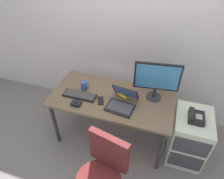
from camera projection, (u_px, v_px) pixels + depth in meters
name	position (u px, v px, depth m)	size (l,w,h in m)	color
ground_plane	(112.00, 135.00, 2.91)	(8.00, 8.00, 0.00)	slate
back_wall	(129.00, 22.00, 2.54)	(6.00, 0.10, 2.80)	beige
desk	(112.00, 102.00, 2.49)	(1.49, 0.74, 0.74)	brown
file_cabinet	(188.00, 137.00, 2.46)	(0.42, 0.53, 0.69)	beige
desk_phone	(196.00, 117.00, 2.21)	(0.17, 0.20, 0.09)	black
office_chair	(102.00, 179.00, 1.97)	(0.52, 0.53, 0.95)	black
monitor_main	(157.00, 79.00, 2.26)	(0.52, 0.18, 0.48)	#262628
keyboard	(80.00, 95.00, 2.44)	(0.41, 0.14, 0.03)	black
laptop	(122.00, 102.00, 2.30)	(0.35, 0.36, 0.22)	black
trackball_mouse	(76.00, 103.00, 2.32)	(0.11, 0.09, 0.07)	black
coffee_mug	(84.00, 86.00, 2.52)	(0.09, 0.08, 0.11)	#304C97
cell_phone	(101.00, 101.00, 2.38)	(0.07, 0.14, 0.01)	black
banana	(121.00, 95.00, 2.44)	(0.19, 0.04, 0.04)	yellow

